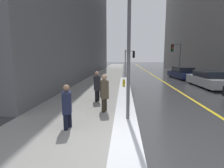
# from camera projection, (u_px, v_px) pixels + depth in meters

# --- Properties ---
(ground_plane) EXTENTS (160.00, 160.00, 0.00)m
(ground_plane) POSITION_uv_depth(u_px,v_px,m) (117.00, 146.00, 4.67)
(ground_plane) COLOR #38383A
(sidewalk_slab) EXTENTS (4.00, 80.00, 0.01)m
(sidewalk_slab) POSITION_uv_depth(u_px,v_px,m) (104.00, 78.00, 19.59)
(sidewalk_slab) COLOR gray
(sidewalk_slab) RESTS_ON ground
(road_centre_stripe) EXTENTS (0.16, 80.00, 0.00)m
(road_centre_stripe) POSITION_uv_depth(u_px,v_px,m) (159.00, 79.00, 19.19)
(road_centre_stripe) COLOR gold
(road_centre_stripe) RESTS_ON ground
(snow_bank_curb) EXTENTS (0.82, 15.98, 0.15)m
(snow_bank_curb) POSITION_uv_depth(u_px,v_px,m) (125.00, 93.00, 11.14)
(snow_bank_curb) COLOR white
(snow_bank_curb) RESTS_ON ground
(lamp_post) EXTENTS (0.28, 0.28, 5.47)m
(lamp_post) POSITION_uv_depth(u_px,v_px,m) (129.00, 30.00, 5.84)
(lamp_post) COLOR #515156
(lamp_post) RESTS_ON ground
(traffic_light_near) EXTENTS (1.31, 0.32, 3.29)m
(traffic_light_near) POSITION_uv_depth(u_px,v_px,m) (131.00, 57.00, 22.90)
(traffic_light_near) COLOR #515156
(traffic_light_near) RESTS_ON ground
(traffic_light_far) EXTENTS (1.31, 0.41, 4.11)m
(traffic_light_far) POSITION_uv_depth(u_px,v_px,m) (175.00, 52.00, 22.52)
(traffic_light_far) COLOR #515156
(traffic_light_far) RESTS_ON ground
(pedestrian_in_glasses) EXTENTS (0.40, 0.54, 1.48)m
(pedestrian_in_glasses) POSITION_uv_depth(u_px,v_px,m) (67.00, 105.00, 5.64)
(pedestrian_in_glasses) COLOR black
(pedestrian_in_glasses) RESTS_ON ground
(pedestrian_with_shoulder_bag) EXTENTS (0.44, 0.76, 1.62)m
(pedestrian_with_shoulder_bag) POSITION_uv_depth(u_px,v_px,m) (104.00, 91.00, 7.48)
(pedestrian_with_shoulder_bag) COLOR #2A241B
(pedestrian_with_shoulder_bag) RESTS_ON ground
(pedestrian_trailing) EXTENTS (0.43, 0.76, 1.61)m
(pedestrian_trailing) POSITION_uv_depth(u_px,v_px,m) (97.00, 85.00, 9.23)
(pedestrian_trailing) COLOR black
(pedestrian_trailing) RESTS_ON ground
(parked_car_silver) EXTENTS (1.89, 4.68, 1.28)m
(parked_car_silver) POSITION_uv_depth(u_px,v_px,m) (209.00, 79.00, 13.79)
(parked_car_silver) COLOR #B2B2B7
(parked_car_silver) RESTS_ON ground
(parked_car_navy) EXTENTS (2.21, 4.54, 1.27)m
(parked_car_navy) POSITION_uv_depth(u_px,v_px,m) (182.00, 73.00, 19.29)
(parked_car_navy) COLOR navy
(parked_car_navy) RESTS_ON ground
(fire_hydrant) EXTENTS (0.20, 0.20, 0.70)m
(fire_hydrant) POSITION_uv_depth(u_px,v_px,m) (124.00, 84.00, 13.28)
(fire_hydrant) COLOR gold
(fire_hydrant) RESTS_ON ground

